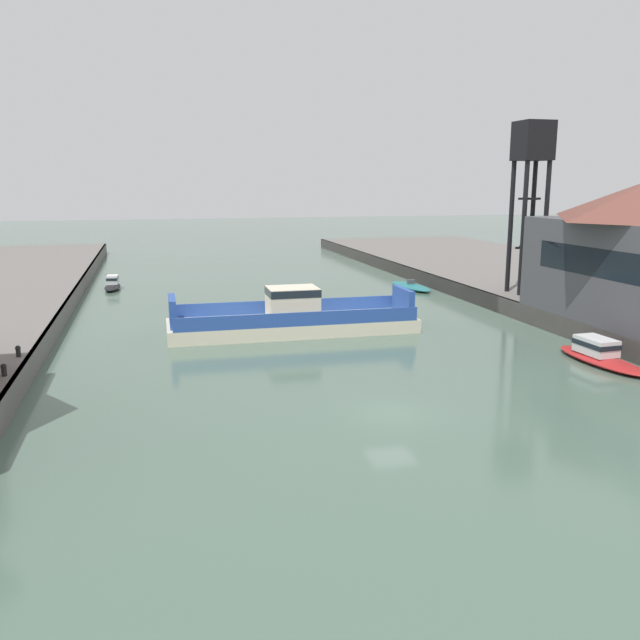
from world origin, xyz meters
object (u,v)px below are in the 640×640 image
object	(u,v)px
moored_boat_near_right	(599,354)
moored_boat_mid_left	(113,284)
moored_boat_near_left	(411,286)
chain_ferry	(293,319)
crane_tower	(532,162)

from	to	relation	value
moored_boat_near_right	moored_boat_mid_left	bearing A→B (deg)	129.17
moored_boat_mid_left	moored_boat_near_left	bearing A→B (deg)	-13.65
chain_ferry	moored_boat_mid_left	size ratio (longest dim) A/B	3.75
moored_boat_mid_left	crane_tower	size ratio (longest dim) A/B	0.34
chain_ferry	crane_tower	xyz separation A→B (m)	(23.85, 4.45, 12.80)
moored_boat_near_right	crane_tower	size ratio (longest dim) A/B	0.51
moored_boat_near_right	crane_tower	distance (m)	23.77
chain_ferry	moored_boat_mid_left	bearing A→B (deg)	119.86
moored_boat_near_left	crane_tower	distance (m)	20.59
moored_boat_near_right	moored_boat_mid_left	size ratio (longest dim) A/B	1.52
moored_boat_near_left	moored_boat_near_right	world-z (taller)	moored_boat_near_right
moored_boat_near_left	moored_boat_near_right	distance (m)	33.16
moored_boat_near_left	crane_tower	bearing A→B (deg)	-67.76
moored_boat_near_right	moored_boat_mid_left	xyz separation A→B (m)	(-33.63, 41.28, -0.03)
moored_boat_near_left	moored_boat_mid_left	world-z (taller)	moored_boat_mid_left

